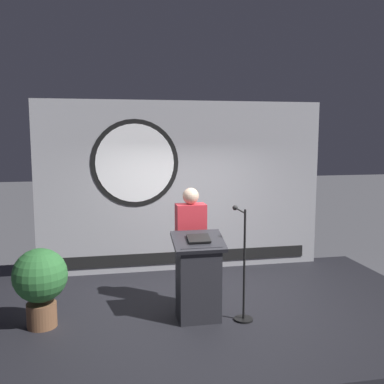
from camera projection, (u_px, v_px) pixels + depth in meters
ground_plane at (208, 330)px, 6.03m from camera, size 40.00×40.00×0.00m
stage_platform at (208, 320)px, 6.01m from camera, size 6.40×4.00×0.30m
banner_display at (181, 186)px, 7.58m from camera, size 4.89×0.12×2.89m
podium at (198, 279)px, 5.60m from camera, size 0.64×0.49×1.11m
speaker_person at (191, 246)px, 6.03m from camera, size 0.40×0.26×1.63m
microphone_stand at (243, 280)px, 5.63m from camera, size 0.24×0.58×1.43m
potted_plant at (40, 280)px, 5.37m from camera, size 0.66×0.66×0.98m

